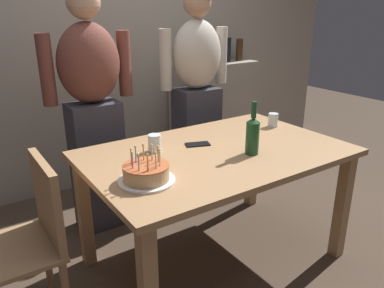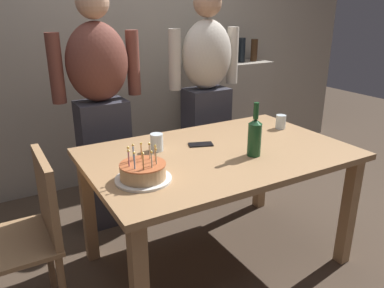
{
  "view_description": "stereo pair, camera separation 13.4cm",
  "coord_description": "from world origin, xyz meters",
  "px_view_note": "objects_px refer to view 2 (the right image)",
  "views": [
    {
      "loc": [
        -1.26,
        -1.61,
        1.52
      ],
      "look_at": [
        -0.21,
        -0.06,
        0.84
      ],
      "focal_mm": 35.33,
      "sensor_mm": 36.0,
      "label": 1
    },
    {
      "loc": [
        -1.14,
        -1.68,
        1.52
      ],
      "look_at": [
        -0.21,
        -0.06,
        0.84
      ],
      "focal_mm": 35.33,
      "sensor_mm": 36.0,
      "label": 2
    }
  ],
  "objects_px": {
    "person_man_bearded": "(101,108)",
    "person_woman_cardigan": "(206,94)",
    "water_glass_near": "(281,122)",
    "wine_bottle": "(255,136)",
    "water_glass_far": "(157,142)",
    "dining_chair": "(29,229)",
    "cell_phone": "(201,144)",
    "birthday_cake": "(143,172)"
  },
  "relations": [
    {
      "from": "water_glass_near",
      "to": "cell_phone",
      "type": "bearing_deg",
      "value": -178.88
    },
    {
      "from": "birthday_cake",
      "to": "cell_phone",
      "type": "height_order",
      "value": "birthday_cake"
    },
    {
      "from": "cell_phone",
      "to": "wine_bottle",
      "type": "bearing_deg",
      "value": -39.99
    },
    {
      "from": "birthday_cake",
      "to": "water_glass_near",
      "type": "distance_m",
      "value": 1.17
    },
    {
      "from": "water_glass_far",
      "to": "person_man_bearded",
      "type": "height_order",
      "value": "person_man_bearded"
    },
    {
      "from": "water_glass_near",
      "to": "person_man_bearded",
      "type": "distance_m",
      "value": 1.23
    },
    {
      "from": "water_glass_far",
      "to": "dining_chair",
      "type": "height_order",
      "value": "dining_chair"
    },
    {
      "from": "cell_phone",
      "to": "dining_chair",
      "type": "xyz_separation_m",
      "value": [
        -1.01,
        -0.07,
        -0.23
      ]
    },
    {
      "from": "wine_bottle",
      "to": "water_glass_far",
      "type": "bearing_deg",
      "value": 142.38
    },
    {
      "from": "birthday_cake",
      "to": "water_glass_near",
      "type": "relative_size",
      "value": 2.91
    },
    {
      "from": "cell_phone",
      "to": "person_man_bearded",
      "type": "distance_m",
      "value": 0.78
    },
    {
      "from": "water_glass_near",
      "to": "dining_chair",
      "type": "distance_m",
      "value": 1.67
    },
    {
      "from": "dining_chair",
      "to": "person_woman_cardigan",
      "type": "bearing_deg",
      "value": 116.73
    },
    {
      "from": "birthday_cake",
      "to": "cell_phone",
      "type": "bearing_deg",
      "value": 29.7
    },
    {
      "from": "dining_chair",
      "to": "birthday_cake",
      "type": "bearing_deg",
      "value": 68.18
    },
    {
      "from": "wine_bottle",
      "to": "person_woman_cardigan",
      "type": "xyz_separation_m",
      "value": [
        0.28,
        0.95,
        0.02
      ]
    },
    {
      "from": "birthday_cake",
      "to": "water_glass_near",
      "type": "xyz_separation_m",
      "value": [
        1.13,
        0.29,
        0.01
      ]
    },
    {
      "from": "wine_bottle",
      "to": "cell_phone",
      "type": "xyz_separation_m",
      "value": [
        -0.17,
        0.29,
        -0.11
      ]
    },
    {
      "from": "water_glass_near",
      "to": "cell_phone",
      "type": "relative_size",
      "value": 0.65
    },
    {
      "from": "water_glass_near",
      "to": "cell_phone",
      "type": "distance_m",
      "value": 0.64
    },
    {
      "from": "water_glass_near",
      "to": "person_woman_cardigan",
      "type": "relative_size",
      "value": 0.06
    },
    {
      "from": "wine_bottle",
      "to": "dining_chair",
      "type": "bearing_deg",
      "value": 169.63
    },
    {
      "from": "water_glass_far",
      "to": "wine_bottle",
      "type": "xyz_separation_m",
      "value": [
        0.44,
        -0.34,
        0.06
      ]
    },
    {
      "from": "water_glass_far",
      "to": "wine_bottle",
      "type": "bearing_deg",
      "value": -37.62
    },
    {
      "from": "water_glass_near",
      "to": "person_woman_cardigan",
      "type": "height_order",
      "value": "person_woman_cardigan"
    },
    {
      "from": "water_glass_near",
      "to": "cell_phone",
      "type": "xyz_separation_m",
      "value": [
        -0.64,
        -0.01,
        -0.04
      ]
    },
    {
      "from": "wine_bottle",
      "to": "person_man_bearded",
      "type": "bearing_deg",
      "value": 120.94
    },
    {
      "from": "water_glass_far",
      "to": "person_man_bearded",
      "type": "bearing_deg",
      "value": 102.08
    },
    {
      "from": "dining_chair",
      "to": "water_glass_far",
      "type": "bearing_deg",
      "value": 99.35
    },
    {
      "from": "birthday_cake",
      "to": "water_glass_far",
      "type": "distance_m",
      "value": 0.4
    },
    {
      "from": "person_man_bearded",
      "to": "water_glass_near",
      "type": "bearing_deg",
      "value": 148.14
    },
    {
      "from": "person_man_bearded",
      "to": "person_woman_cardigan",
      "type": "xyz_separation_m",
      "value": [
        0.85,
        0.0,
        0.0
      ]
    },
    {
      "from": "person_man_bearded",
      "to": "wine_bottle",
      "type": "bearing_deg",
      "value": 120.94
    },
    {
      "from": "water_glass_far",
      "to": "wine_bottle",
      "type": "height_order",
      "value": "wine_bottle"
    },
    {
      "from": "cell_phone",
      "to": "person_woman_cardigan",
      "type": "height_order",
      "value": "person_woman_cardigan"
    },
    {
      "from": "cell_phone",
      "to": "person_man_bearded",
      "type": "height_order",
      "value": "person_man_bearded"
    },
    {
      "from": "wine_bottle",
      "to": "water_glass_near",
      "type": "bearing_deg",
      "value": 32.55
    },
    {
      "from": "birthday_cake",
      "to": "person_woman_cardigan",
      "type": "relative_size",
      "value": 0.16
    },
    {
      "from": "birthday_cake",
      "to": "person_woman_cardigan",
      "type": "distance_m",
      "value": 1.33
    },
    {
      "from": "water_glass_far",
      "to": "cell_phone",
      "type": "height_order",
      "value": "water_glass_far"
    },
    {
      "from": "water_glass_far",
      "to": "person_woman_cardigan",
      "type": "bearing_deg",
      "value": 40.49
    },
    {
      "from": "water_glass_near",
      "to": "wine_bottle",
      "type": "relative_size",
      "value": 0.31
    }
  ]
}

